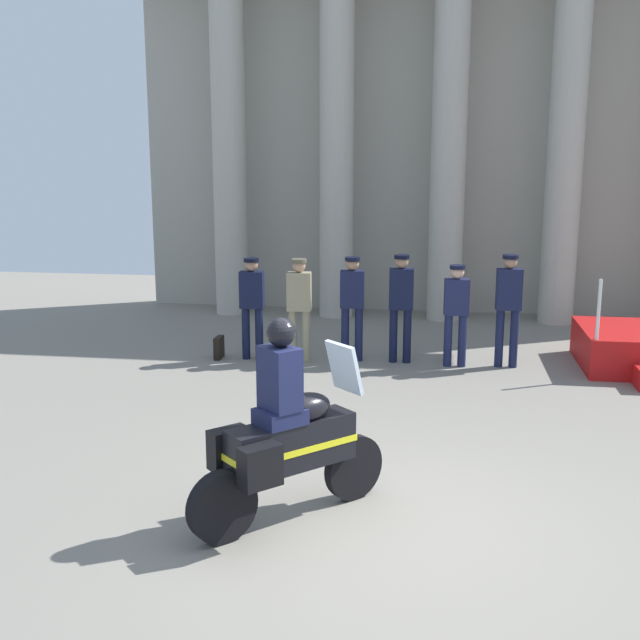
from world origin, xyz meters
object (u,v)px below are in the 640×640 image
Objects in this scene: officer_in_row_0 at (252,300)px; motorcycle_with_rider at (285,438)px; officer_in_row_1 at (299,301)px; officer_in_row_5 at (508,301)px; briefcase_on_ground at (219,348)px; officer_in_row_4 at (456,307)px; officer_in_row_2 at (352,300)px; officer_in_row_3 at (401,300)px.

motorcycle_with_rider reaches higher than officer_in_row_0.
officer_in_row_0 is 0.77m from officer_in_row_1.
officer_in_row_5 is at bearing 177.92° from officer_in_row_0.
motorcycle_with_rider reaches higher than officer_in_row_5.
officer_in_row_0 is at bearing 4.49° from briefcase_on_ground.
motorcycle_with_rider reaches higher than briefcase_on_ground.
officer_in_row_0 reaches higher than officer_in_row_4.
officer_in_row_2 is 0.97× the size of officer_in_row_3.
motorcycle_with_rider is 5.28× the size of briefcase_on_ground.
officer_in_row_2 is at bearing -4.36° from officer_in_row_3.
motorcycle_with_rider is at bearing 70.44° from officer_in_row_4.
officer_in_row_5 is (0.79, 0.08, 0.10)m from officer_in_row_4.
briefcase_on_ground is at bearing 0.10° from officer_in_row_3.
motorcycle_with_rider reaches higher than officer_in_row_3.
officer_in_row_2 is at bearing -177.96° from officer_in_row_0.
officer_in_row_5 reaches higher than briefcase_on_ground.
officer_in_row_3 is 1.08× the size of officer_in_row_4.
officer_in_row_3 is at bearing 3.87° from briefcase_on_ground.
officer_in_row_0 is at bearing -3.02° from officer_in_row_4.
officer_in_row_2 reaches higher than officer_in_row_4.
officer_in_row_3 is 0.98× the size of officer_in_row_5.
officer_in_row_0 is at bearing -2.91° from officer_in_row_1.
officer_in_row_3 is 5.82m from motorcycle_with_rider.
officer_in_row_4 is (2.47, 0.03, -0.03)m from officer_in_row_1.
briefcase_on_ground is (-1.32, -0.06, -0.80)m from officer_in_row_1.
officer_in_row_4 is (3.24, 0.04, -0.03)m from officer_in_row_0.
briefcase_on_ground is (-2.20, 5.57, -0.61)m from motorcycle_with_rider.
officer_in_row_1 is 0.98× the size of officer_in_row_2.
officer_in_row_0 is 4.60× the size of briefcase_on_ground.
officer_in_row_3 is (2.38, 0.15, 0.04)m from officer_in_row_0.
officer_in_row_0 reaches higher than briefcase_on_ground.
officer_in_row_0 is 3.24m from officer_in_row_4.
officer_in_row_5 is 4.67m from briefcase_on_ground.
officer_in_row_1 is 3.27m from officer_in_row_5.
officer_in_row_4 is 3.87m from briefcase_on_ground.
officer_in_row_0 is at bearing 60.94° from motorcycle_with_rider.
officer_in_row_2 is at bearing -7.97° from officer_in_row_4.
officer_in_row_5 is (2.43, -0.04, 0.05)m from officer_in_row_2.
officer_in_row_5 reaches higher than officer_in_row_2.
officer_in_row_2 is at bearing 45.05° from motorcycle_with_rider.
officer_in_row_5 is 6.22m from motorcycle_with_rider.
officer_in_row_5 is at bearing 174.99° from officer_in_row_3.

